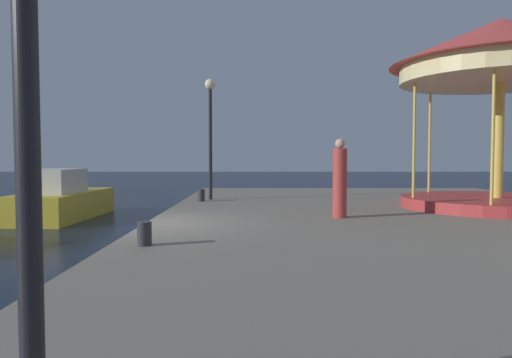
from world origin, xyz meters
name	(u,v)px	position (x,y,z in m)	size (l,w,h in m)	color
ground_plane	(147,259)	(0.00, 0.00, 0.00)	(120.00, 120.00, 0.00)	black
quay_dock	(434,241)	(6.39, 0.00, 0.40)	(12.79, 23.36, 0.80)	gray
motorboat_yellow	(63,200)	(-4.66, 6.81, 0.69)	(2.29, 5.20, 1.84)	gold
carousel	(503,68)	(9.43, 3.11, 4.80)	(6.14, 6.14, 5.39)	#B23333
lamp_post_mid_promenade	(212,117)	(0.91, 5.84, 3.64)	(0.36, 0.36, 4.13)	black
bollard_south	(203,195)	(0.66, 5.17, 1.00)	(0.24, 0.24, 0.40)	#2D2D33
bollard_center	(146,234)	(0.61, -2.63, 1.00)	(0.24, 0.24, 0.40)	#2D2D33
person_far_corner	(342,181)	(4.51, 0.99, 1.70)	(0.34, 0.34, 1.92)	#B23833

